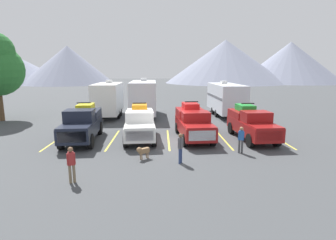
{
  "coord_description": "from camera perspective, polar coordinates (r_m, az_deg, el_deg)",
  "views": [
    {
      "loc": [
        -0.5,
        -17.41,
        4.92
      ],
      "look_at": [
        0.0,
        1.74,
        1.2
      ],
      "focal_mm": 28.27,
      "sensor_mm": 36.0,
      "label": 1
    }
  ],
  "objects": [
    {
      "name": "lot_stripe_c",
      "position": [
        18.81,
        0.08,
        -4.16
      ],
      "size": [
        0.12,
        5.5,
        0.01
      ],
      "primitive_type": "cube",
      "color": "gold",
      "rests_on": "ground"
    },
    {
      "name": "dog",
      "position": [
        14.68,
        -5.58,
        -6.6
      ],
      "size": [
        0.72,
        0.63,
        0.73
      ],
      "color": "olive",
      "rests_on": "ground"
    },
    {
      "name": "person_a",
      "position": [
        16.14,
        15.48,
        -3.77
      ],
      "size": [
        0.34,
        0.24,
        1.6
      ],
      "color": "#3F3F42",
      "rests_on": "ground"
    },
    {
      "name": "pickup_truck_b",
      "position": [
        18.8,
        -6.11,
        -0.63
      ],
      "size": [
        2.42,
        5.41,
        2.5
      ],
      "color": "white",
      "rests_on": "ground"
    },
    {
      "name": "ground_plane",
      "position": [
        18.1,
        0.14,
        -4.78
      ],
      "size": [
        240.0,
        240.0,
        0.0
      ],
      "primitive_type": "plane",
      "color": "#3F4244"
    },
    {
      "name": "pickup_truck_c",
      "position": [
        19.02,
        5.44,
        -0.48
      ],
      "size": [
        2.42,
        5.53,
        2.58
      ],
      "color": "maroon",
      "rests_on": "ground"
    },
    {
      "name": "pickup_truck_a",
      "position": [
        19.24,
        -17.97,
        -0.65
      ],
      "size": [
        2.42,
        5.72,
        2.57
      ],
      "color": "black",
      "rests_on": "ground"
    },
    {
      "name": "person_c",
      "position": [
        13.9,
        2.7,
        -5.68
      ],
      "size": [
        0.28,
        0.33,
        1.62
      ],
      "color": "navy",
      "rests_on": "ground"
    },
    {
      "name": "camper_trailer_a",
      "position": [
        27.68,
        -12.76,
        4.62
      ],
      "size": [
        2.6,
        7.31,
        3.76
      ],
      "color": "white",
      "rests_on": "ground"
    },
    {
      "name": "camper_trailer_b",
      "position": [
        27.72,
        -5.3,
        5.04
      ],
      "size": [
        2.74,
        8.49,
        3.94
      ],
      "color": "silver",
      "rests_on": "ground"
    },
    {
      "name": "lot_stripe_b",
      "position": [
        19.11,
        -11.78,
        -4.15
      ],
      "size": [
        0.12,
        5.5,
        0.01
      ],
      "primitive_type": "cube",
      "color": "gold",
      "rests_on": "ground"
    },
    {
      "name": "lot_stripe_d",
      "position": [
        19.32,
        11.81,
        -3.99
      ],
      "size": [
        0.12,
        5.5,
        0.01
      ],
      "primitive_type": "cube",
      "color": "gold",
      "rests_on": "ground"
    },
    {
      "name": "pickup_truck_d",
      "position": [
        19.59,
        17.51,
        -0.63
      ],
      "size": [
        2.37,
        5.45,
        2.48
      ],
      "color": "maroon",
      "rests_on": "ground"
    },
    {
      "name": "mountain_ridge",
      "position": [
        93.78,
        -0.99,
        12.09
      ],
      "size": [
        138.05,
        43.91,
        14.86
      ],
      "color": "gray",
      "rests_on": "ground"
    },
    {
      "name": "camper_trailer_c",
      "position": [
        28.7,
        12.36,
        4.73
      ],
      "size": [
        2.75,
        8.41,
        3.63
      ],
      "color": "silver",
      "rests_on": "ground"
    },
    {
      "name": "lot_stripe_e",
      "position": [
        20.57,
        22.52,
        -3.69
      ],
      "size": [
        0.12,
        5.5,
        0.01
      ],
      "primitive_type": "cube",
      "color": "gold",
      "rests_on": "ground"
    },
    {
      "name": "lot_stripe_a",
      "position": [
        20.19,
        -22.82,
        -3.99
      ],
      "size": [
        0.12,
        5.5,
        0.01
      ],
      "primitive_type": "cube",
      "color": "gold",
      "rests_on": "ground"
    },
    {
      "name": "person_b",
      "position": [
        12.31,
        -20.13,
        -8.57
      ],
      "size": [
        0.34,
        0.27,
        1.63
      ],
      "color": "#726047",
      "rests_on": "ground"
    }
  ]
}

